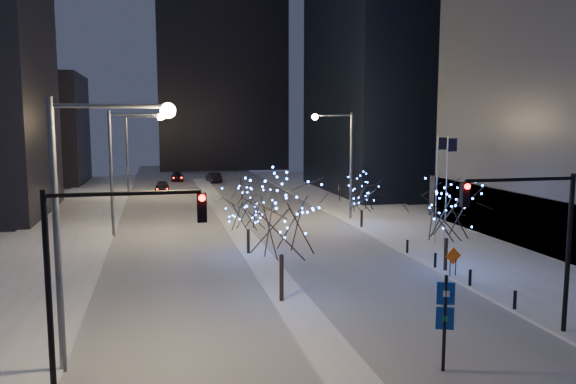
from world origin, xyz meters
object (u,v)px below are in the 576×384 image
object	(u,v)px
street_lamp_w_far	(136,143)
wayfinding_sign	(445,313)
car_far	(177,177)
holiday_tree_median_far	(248,210)
traffic_signal_east	(538,228)
holiday_tree_median_near	(281,215)
street_lamp_w_near	(86,196)
street_lamp_w_mid	(125,155)
traffic_signal_west	(97,256)
holiday_tree_plaza_far	(362,194)
car_mid	(214,177)
construction_sign	(453,259)
holiday_tree_plaza_near	(447,212)
car_near	(162,187)
street_lamp_east	(342,151)

from	to	relation	value
street_lamp_w_far	wayfinding_sign	distance (m)	54.75
car_far	holiday_tree_median_far	distance (m)	50.56
traffic_signal_east	holiday_tree_median_near	world-z (taller)	traffic_signal_east
street_lamp_w_near	street_lamp_w_mid	xyz separation A→B (m)	(0.00, 25.00, 0.00)
holiday_tree_median_near	traffic_signal_west	bearing A→B (deg)	-135.45
holiday_tree_plaza_far	wayfinding_sign	size ratio (longest dim) A/B	1.38
street_lamp_w_mid	traffic_signal_west	size ratio (longest dim) A/B	1.43
car_mid	construction_sign	size ratio (longest dim) A/B	2.62
holiday_tree_plaza_near	holiday_tree_median_near	bearing A→B (deg)	-162.51
street_lamp_w_mid	wayfinding_sign	bearing A→B (deg)	-65.93
traffic_signal_east	holiday_tree_median_far	xyz separation A→B (m)	(-9.44, 17.38, -1.60)
car_near	car_mid	distance (m)	13.38
car_near	holiday_tree_plaza_far	world-z (taller)	holiday_tree_plaza_far
traffic_signal_west	wayfinding_sign	xyz separation A→B (m)	(12.06, -1.12, -2.53)
car_mid	holiday_tree_median_far	distance (m)	47.38
street_lamp_east	holiday_tree_median_far	size ratio (longest dim) A/B	2.16
street_lamp_east	holiday_tree_plaza_near	xyz separation A→B (m)	(0.42, -18.72, -2.70)
car_near	car_far	size ratio (longest dim) A/B	1.00
construction_sign	holiday_tree_median_far	bearing A→B (deg)	138.06
holiday_tree_median_near	construction_sign	world-z (taller)	holiday_tree_median_near
holiday_tree_plaza_far	street_lamp_w_mid	bearing A→B (deg)	176.19
car_near	wayfinding_sign	xyz separation A→B (m)	(9.58, -55.85, 1.48)
holiday_tree_median_far	holiday_tree_plaza_near	bearing A→B (deg)	-32.83
car_far	street_lamp_w_far	bearing A→B (deg)	-107.11
street_lamp_w_mid	traffic_signal_east	xyz separation A→B (m)	(17.88, -26.00, -1.74)
street_lamp_w_near	holiday_tree_plaza_far	distance (m)	30.85
street_lamp_w_mid	holiday_tree_plaza_far	world-z (taller)	street_lamp_w_mid
car_far	holiday_tree_median_near	size ratio (longest dim) A/B	0.66
street_lamp_w_mid	traffic_signal_west	world-z (taller)	street_lamp_w_mid
car_mid	car_far	size ratio (longest dim) A/B	1.00
street_lamp_w_mid	construction_sign	world-z (taller)	street_lamp_w_mid
holiday_tree_median_near	holiday_tree_plaza_far	distance (m)	21.06
holiday_tree_plaza_far	construction_sign	world-z (taller)	holiday_tree_plaza_far
street_lamp_w_near	car_mid	xyz separation A→B (m)	(10.73, 63.63, -5.77)
traffic_signal_west	car_mid	bearing A→B (deg)	81.14
holiday_tree_median_far	construction_sign	world-z (taller)	holiday_tree_median_far
car_mid	holiday_tree_median_near	bearing A→B (deg)	79.69
car_near	car_mid	world-z (taller)	car_near
street_lamp_w_mid	car_far	xyz separation A→B (m)	(5.40, 41.78, -5.85)
street_lamp_w_far	construction_sign	xyz separation A→B (m)	(19.24, -41.96, -5.33)
holiday_tree_median_near	traffic_signal_east	bearing A→B (deg)	-35.83
car_mid	wayfinding_sign	world-z (taller)	wayfinding_sign
holiday_tree_median_near	car_mid	bearing A→B (deg)	87.73
car_mid	holiday_tree_plaza_far	xyz separation A→B (m)	(8.70, -39.93, 2.28)
car_far	construction_sign	distance (m)	60.35
street_lamp_w_far	holiday_tree_plaza_near	bearing A→B (deg)	-64.48
holiday_tree_median_far	traffic_signal_east	bearing A→B (deg)	-61.49
traffic_signal_east	construction_sign	bearing A→B (deg)	81.45
traffic_signal_west	holiday_tree_plaza_near	distance (m)	22.07
holiday_tree_median_far	holiday_tree_median_near	bearing A→B (deg)	-90.00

